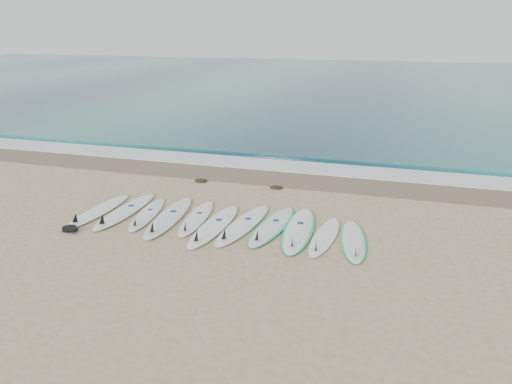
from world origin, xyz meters
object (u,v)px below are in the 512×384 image
(surfboard_0, at_px, (98,211))
(surfboard_5, at_px, (213,226))
(surfboard_10, at_px, (353,241))
(leash_coil, at_px, (70,229))

(surfboard_0, relative_size, surfboard_5, 0.93)
(surfboard_0, distance_m, surfboard_5, 3.19)
(surfboard_5, distance_m, surfboard_10, 3.24)
(surfboard_0, relative_size, surfboard_10, 1.08)
(surfboard_0, distance_m, leash_coil, 1.19)
(surfboard_5, height_order, leash_coil, surfboard_5)
(surfboard_10, distance_m, leash_coil, 6.48)
(surfboard_0, bearing_deg, leash_coil, -86.36)
(leash_coil, bearing_deg, surfboard_5, 19.08)
(surfboard_10, relative_size, leash_coil, 5.24)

